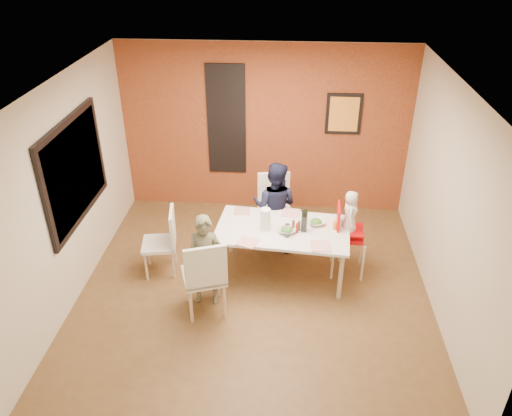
# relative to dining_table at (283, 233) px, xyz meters

# --- Properties ---
(ground) EXTENTS (4.50, 4.50, 0.00)m
(ground) POSITION_rel_dining_table_xyz_m (-0.35, -0.37, -0.66)
(ground) COLOR brown
(ground) RESTS_ON ground
(ceiling) EXTENTS (4.50, 4.50, 0.02)m
(ceiling) POSITION_rel_dining_table_xyz_m (-0.35, -0.37, 2.04)
(ceiling) COLOR silver
(ceiling) RESTS_ON wall_back
(wall_back) EXTENTS (4.50, 0.02, 2.70)m
(wall_back) POSITION_rel_dining_table_xyz_m (-0.35, 1.88, 0.69)
(wall_back) COLOR beige
(wall_back) RESTS_ON ground
(wall_front) EXTENTS (4.50, 0.02, 2.70)m
(wall_front) POSITION_rel_dining_table_xyz_m (-0.35, -2.62, 0.69)
(wall_front) COLOR beige
(wall_front) RESTS_ON ground
(wall_left) EXTENTS (0.02, 4.50, 2.70)m
(wall_left) POSITION_rel_dining_table_xyz_m (-2.60, -0.37, 0.69)
(wall_left) COLOR beige
(wall_left) RESTS_ON ground
(wall_right) EXTENTS (0.02, 4.50, 2.70)m
(wall_right) POSITION_rel_dining_table_xyz_m (1.90, -0.37, 0.69)
(wall_right) COLOR beige
(wall_right) RESTS_ON ground
(brick_accent_wall) EXTENTS (4.50, 0.02, 2.70)m
(brick_accent_wall) POSITION_rel_dining_table_xyz_m (-0.35, 1.86, 0.69)
(brick_accent_wall) COLOR maroon
(brick_accent_wall) RESTS_ON ground
(picture_window_frame) EXTENTS (0.05, 1.70, 1.30)m
(picture_window_frame) POSITION_rel_dining_table_xyz_m (-2.57, -0.17, 0.89)
(picture_window_frame) COLOR black
(picture_window_frame) RESTS_ON wall_left
(picture_window_pane) EXTENTS (0.02, 1.55, 1.15)m
(picture_window_pane) POSITION_rel_dining_table_xyz_m (-2.55, -0.17, 0.89)
(picture_window_pane) COLOR black
(picture_window_pane) RESTS_ON wall_left
(glassblock_strip) EXTENTS (0.55, 0.03, 1.70)m
(glassblock_strip) POSITION_rel_dining_table_xyz_m (-0.95, 1.85, 0.84)
(glassblock_strip) COLOR #B3BCC3
(glassblock_strip) RESTS_ON wall_back
(glassblock_surround) EXTENTS (0.60, 0.03, 1.76)m
(glassblock_surround) POSITION_rel_dining_table_xyz_m (-0.95, 1.84, 0.84)
(glassblock_surround) COLOR black
(glassblock_surround) RESTS_ON wall_back
(art_print_frame) EXTENTS (0.54, 0.03, 0.64)m
(art_print_frame) POSITION_rel_dining_table_xyz_m (0.85, 1.84, 0.99)
(art_print_frame) COLOR black
(art_print_frame) RESTS_ON wall_back
(art_print_canvas) EXTENTS (0.44, 0.01, 0.54)m
(art_print_canvas) POSITION_rel_dining_table_xyz_m (0.85, 1.83, 0.99)
(art_print_canvas) COLOR gold
(art_print_canvas) RESTS_ON wall_back
(dining_table) EXTENTS (1.81, 1.11, 0.72)m
(dining_table) POSITION_rel_dining_table_xyz_m (0.00, 0.00, 0.00)
(dining_table) COLOR white
(dining_table) RESTS_ON ground
(chair_near) EXTENTS (0.62, 0.62, 1.06)m
(chair_near) POSITION_rel_dining_table_xyz_m (-0.89, -0.88, -0.06)
(chair_near) COLOR silver
(chair_near) RESTS_ON ground
(chair_far) EXTENTS (0.54, 0.54, 1.02)m
(chair_far) POSITION_rel_dining_table_xyz_m (-0.14, 0.90, -0.08)
(chair_far) COLOR white
(chair_far) RESTS_ON ground
(chair_left) EXTENTS (0.51, 0.51, 0.95)m
(chair_left) POSITION_rel_dining_table_xyz_m (-1.56, -0.07, -0.13)
(chair_left) COLOR white
(chair_left) RESTS_ON ground
(high_chair) EXTENTS (0.45, 0.45, 1.01)m
(high_chair) POSITION_rel_dining_table_xyz_m (0.84, 0.11, -0.04)
(high_chair) COLOR red
(high_chair) RESTS_ON ground
(child_near) EXTENTS (0.45, 0.30, 1.23)m
(child_near) POSITION_rel_dining_table_xyz_m (-0.92, -0.63, -0.04)
(child_near) COLOR brown
(child_near) RESTS_ON ground
(child_far) EXTENTS (0.75, 0.65, 1.35)m
(child_far) POSITION_rel_dining_table_xyz_m (-0.13, 0.65, 0.02)
(child_far) COLOR #161932
(child_far) RESTS_ON ground
(toddler) EXTENTS (0.22, 0.32, 0.63)m
(toddler) POSITION_rel_dining_table_xyz_m (0.86, 0.11, 0.26)
(toddler) COLOR silver
(toddler) RESTS_ON high_chair
(plate_near_left) EXTENTS (0.29, 0.29, 0.01)m
(plate_near_left) POSITION_rel_dining_table_xyz_m (-0.43, -0.36, 0.07)
(plate_near_left) COLOR white
(plate_near_left) RESTS_ON dining_table
(plate_far_mid) EXTENTS (0.27, 0.27, 0.01)m
(plate_far_mid) POSITION_rel_dining_table_xyz_m (0.10, 0.40, 0.07)
(plate_far_mid) COLOR white
(plate_far_mid) RESTS_ON dining_table
(plate_near_right) EXTENTS (0.26, 0.26, 0.01)m
(plate_near_right) POSITION_rel_dining_table_xyz_m (0.48, -0.39, 0.07)
(plate_near_right) COLOR white
(plate_near_right) RESTS_ON dining_table
(plate_far_left) EXTENTS (0.22, 0.22, 0.01)m
(plate_far_left) POSITION_rel_dining_table_xyz_m (-0.57, 0.40, 0.07)
(plate_far_left) COLOR silver
(plate_far_left) RESTS_ON dining_table
(salad_bowl_a) EXTENTS (0.25, 0.25, 0.06)m
(salad_bowl_a) POSITION_rel_dining_table_xyz_m (0.05, -0.07, 0.09)
(salad_bowl_a) COLOR white
(salad_bowl_a) RESTS_ON dining_table
(salad_bowl_b) EXTENTS (0.29, 0.29, 0.06)m
(salad_bowl_b) POSITION_rel_dining_table_xyz_m (0.44, 0.14, 0.09)
(salad_bowl_b) COLOR white
(salad_bowl_b) RESTS_ON dining_table
(wine_bottle) EXTENTS (0.08, 0.08, 0.29)m
(wine_bottle) POSITION_rel_dining_table_xyz_m (0.27, -0.02, 0.21)
(wine_bottle) COLOR black
(wine_bottle) RESTS_ON dining_table
(wine_glass_a) EXTENTS (0.06, 0.06, 0.18)m
(wine_glass_a) POSITION_rel_dining_table_xyz_m (0.06, -0.19, 0.16)
(wine_glass_a) COLOR silver
(wine_glass_a) RESTS_ON dining_table
(wine_glass_b) EXTENTS (0.08, 0.08, 0.22)m
(wine_glass_b) POSITION_rel_dining_table_xyz_m (0.27, -0.04, 0.17)
(wine_glass_b) COLOR white
(wine_glass_b) RESTS_ON dining_table
(paper_towel_roll) EXTENTS (0.13, 0.13, 0.30)m
(paper_towel_roll) POSITION_rel_dining_table_xyz_m (-0.23, -0.03, 0.21)
(paper_towel_roll) COLOR white
(paper_towel_roll) RESTS_ON dining_table
(condiment_red) EXTENTS (0.04, 0.04, 0.14)m
(condiment_red) POSITION_rel_dining_table_xyz_m (0.18, -0.08, 0.13)
(condiment_red) COLOR red
(condiment_red) RESTS_ON dining_table
(condiment_green) EXTENTS (0.04, 0.04, 0.14)m
(condiment_green) POSITION_rel_dining_table_xyz_m (0.21, -0.03, 0.13)
(condiment_green) COLOR #326822
(condiment_green) RESTS_ON dining_table
(condiment_brown) EXTENTS (0.04, 0.04, 0.14)m
(condiment_brown) POSITION_rel_dining_table_xyz_m (0.14, -0.02, 0.13)
(condiment_brown) COLOR brown
(condiment_brown) RESTS_ON dining_table
(sippy_cup) EXTENTS (0.07, 0.07, 0.11)m
(sippy_cup) POSITION_rel_dining_table_xyz_m (0.68, 0.04, 0.12)
(sippy_cup) COLOR orange
(sippy_cup) RESTS_ON dining_table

